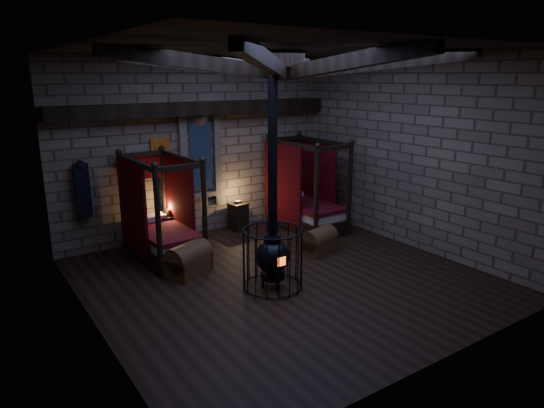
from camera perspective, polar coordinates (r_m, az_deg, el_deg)
room at (r=8.77m, az=1.10°, el=14.60°), size 7.02×7.02×4.29m
bed_left at (r=10.66m, az=-12.85°, el=-3.28°), size 1.15×2.10×2.16m
bed_right at (r=12.43m, az=3.85°, el=-0.24°), size 1.14×2.15×2.23m
trunk_left at (r=9.69m, az=-9.80°, el=-6.54°), size 1.02×0.86×0.64m
trunk_right at (r=10.74m, az=5.59°, el=-4.41°), size 0.88×0.68×0.57m
nightstand_left at (r=11.43m, az=-11.95°, el=-2.94°), size 0.46×0.44×0.84m
nightstand_right at (r=12.24m, az=-3.98°, el=-1.45°), size 0.48×0.46×0.75m
stove at (r=8.82m, az=0.07°, el=-5.89°), size 1.10×1.10×4.05m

